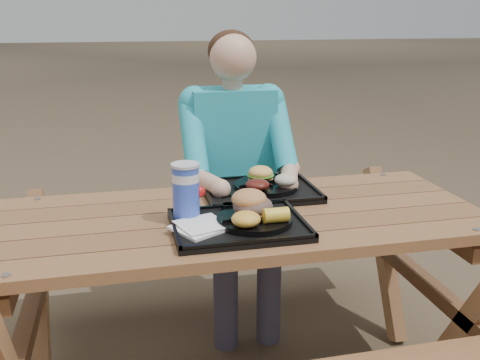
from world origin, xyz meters
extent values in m
cube|color=black|center=(-0.04, -0.14, 0.76)|extent=(0.45, 0.35, 0.02)
cube|color=black|center=(0.13, 0.20, 0.76)|extent=(0.45, 0.35, 0.02)
cylinder|color=black|center=(0.02, -0.15, 0.78)|extent=(0.26, 0.26, 0.02)
cylinder|color=black|center=(0.16, 0.21, 0.78)|extent=(0.26, 0.26, 0.02)
cube|color=white|center=(-0.18, -0.16, 0.78)|extent=(0.21, 0.21, 0.02)
cylinder|color=#1839BA|center=(-0.20, -0.05, 0.86)|extent=(0.09, 0.09, 0.19)
cylinder|color=black|center=(-0.05, -0.01, 0.78)|extent=(0.05, 0.05, 0.03)
cylinder|color=yellow|center=(0.03, -0.02, 0.78)|extent=(0.04, 0.04, 0.03)
ellipsoid|color=gold|center=(-0.03, -0.22, 0.81)|extent=(0.10, 0.10, 0.05)
cube|color=black|center=(-0.03, 0.21, 0.77)|extent=(0.10, 0.14, 0.01)
ellipsoid|color=#561711|center=(0.10, 0.14, 0.81)|extent=(0.10, 0.10, 0.04)
ellipsoid|color=beige|center=(0.23, 0.16, 0.82)|extent=(0.09, 0.09, 0.05)
camera|label=1|loc=(-0.41, -1.80, 1.45)|focal=40.00mm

